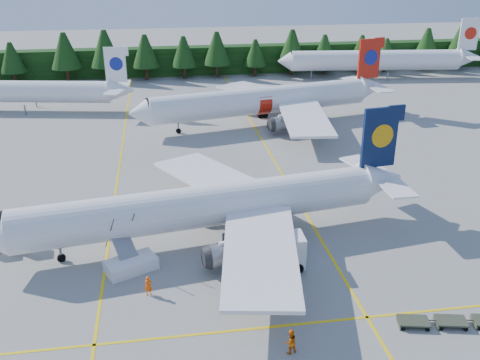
{
  "coord_description": "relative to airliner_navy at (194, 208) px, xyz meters",
  "views": [
    {
      "loc": [
        -8.47,
        -36.93,
        25.37
      ],
      "look_at": [
        -0.68,
        13.25,
        3.5
      ],
      "focal_mm": 40.0,
      "sensor_mm": 36.0,
      "label": 1
    }
  ],
  "objects": [
    {
      "name": "ground",
      "position": [
        5.92,
        -7.43,
        -3.46
      ],
      "size": [
        320.0,
        320.0,
        0.0
      ],
      "primitive_type": "plane",
      "color": "gray",
      "rests_on": "ground"
    },
    {
      "name": "taxi_stripe_a",
      "position": [
        -8.08,
        12.57,
        -3.46
      ],
      "size": [
        0.25,
        120.0,
        0.01
      ],
      "primitive_type": "cube",
      "color": "yellow",
      "rests_on": "ground"
    },
    {
      "name": "taxi_stripe_b",
      "position": [
        11.92,
        12.57,
        -3.46
      ],
      "size": [
        0.25,
        120.0,
        0.01
      ],
      "primitive_type": "cube",
      "color": "yellow",
      "rests_on": "ground"
    },
    {
      "name": "taxi_stripe_cross",
      "position": [
        5.92,
        -13.43,
        -3.46
      ],
      "size": [
        80.0,
        0.25,
        0.01
      ],
      "primitive_type": "cube",
      "color": "yellow",
      "rests_on": "ground"
    },
    {
      "name": "treeline_hedge",
      "position": [
        5.92,
        74.57,
        -0.46
      ],
      "size": [
        220.0,
        4.0,
        6.0
      ],
      "primitive_type": "cube",
      "color": "black",
      "rests_on": "ground"
    },
    {
      "name": "airliner_navy",
      "position": [
        0.0,
        0.0,
        0.0
      ],
      "size": [
        39.44,
        32.23,
        11.51
      ],
      "rotation": [
        0.0,
        0.0,
        0.15
      ],
      "color": "white",
      "rests_on": "ground"
    },
    {
      "name": "airliner_red",
      "position": [
        12.55,
        35.67,
        0.21
      ],
      "size": [
        41.44,
        33.74,
        12.2
      ],
      "rotation": [
        0.0,
        0.0,
        0.22
      ],
      "color": "white",
      "rests_on": "ground"
    },
    {
      "name": "airliner_far_left",
      "position": [
        -27.22,
        49.73,
        -0.06
      ],
      "size": [
        36.96,
        9.8,
        10.83
      ],
      "rotation": [
        0.0,
        0.0,
        -0.18
      ],
      "color": "white",
      "rests_on": "ground"
    },
    {
      "name": "airliner_far_right",
      "position": [
        42.43,
        64.69,
        0.41
      ],
      "size": [
        42.44,
        8.19,
        12.35
      ],
      "rotation": [
        0.0,
        0.0,
        -0.1
      ],
      "color": "white",
      "rests_on": "ground"
    },
    {
      "name": "airstairs",
      "position": [
        -5.92,
        -3.9,
        -2.63
      ],
      "size": [
        5.18,
        6.52,
        3.84
      ],
      "rotation": [
        0.0,
        0.0,
        0.43
      ],
      "color": "white",
      "rests_on": "ground"
    },
    {
      "name": "service_truck",
      "position": [
        5.88,
        -5.59,
        -1.96
      ],
      "size": [
        6.33,
        2.47,
        3.03
      ],
      "rotation": [
        0.0,
        0.0,
        -0.02
      ],
      "color": "white",
      "rests_on": "ground"
    },
    {
      "name": "uld_pair",
      "position": [
        -17.23,
        1.23,
        -2.38
      ],
      "size": [
        4.98,
        1.99,
        1.61
      ],
      "rotation": [
        0.0,
        0.0,
        0.14
      ],
      "color": "#373D2C",
      "rests_on": "ground"
    },
    {
      "name": "crew_a",
      "position": [
        -4.28,
        -8.0,
        -2.63
      ],
      "size": [
        0.67,
        0.51,
        1.66
      ],
      "primitive_type": "imported",
      "rotation": [
        0.0,
        0.0,
        0.21
      ],
      "color": "#FF5105",
      "rests_on": "ground"
    },
    {
      "name": "crew_b",
      "position": [
        5.28,
        -16.25,
        -2.53
      ],
      "size": [
        1.05,
        0.91,
        1.85
      ],
      "primitive_type": "imported",
      "rotation": [
        0.0,
        0.0,
        3.41
      ],
      "color": "#E45D04",
      "rests_on": "ground"
    },
    {
      "name": "crew_c",
      "position": [
        4.39,
        -10.14,
        -2.5
      ],
      "size": [
        0.68,
        0.89,
        1.93
      ],
      "primitive_type": "imported",
      "rotation": [
        0.0,
        0.0,
        1.76
      ],
      "color": "orange",
      "rests_on": "ground"
    }
  ]
}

